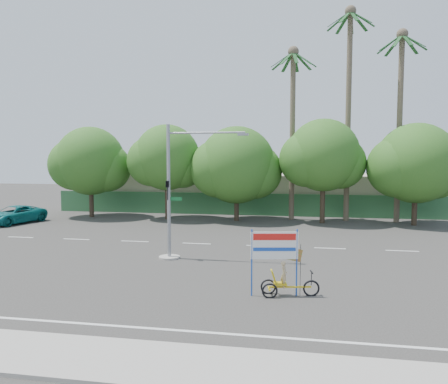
# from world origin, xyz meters

# --- Properties ---
(ground) EXTENTS (120.00, 120.00, 0.00)m
(ground) POSITION_xyz_m (0.00, 0.00, 0.00)
(ground) COLOR #33302D
(ground) RESTS_ON ground
(sidewalk_near) EXTENTS (50.00, 2.40, 0.12)m
(sidewalk_near) POSITION_xyz_m (0.00, -7.50, 0.06)
(sidewalk_near) COLOR gray
(sidewalk_near) RESTS_ON ground
(fence) EXTENTS (38.00, 0.08, 2.00)m
(fence) POSITION_xyz_m (0.00, 21.50, 1.00)
(fence) COLOR #336B3D
(fence) RESTS_ON ground
(building_left) EXTENTS (12.00, 8.00, 4.00)m
(building_left) POSITION_xyz_m (-10.00, 26.00, 2.00)
(building_left) COLOR #B3A58E
(building_left) RESTS_ON ground
(building_right) EXTENTS (14.00, 8.00, 3.60)m
(building_right) POSITION_xyz_m (8.00, 26.00, 1.80)
(building_right) COLOR #B3A58E
(building_right) RESTS_ON ground
(tree_far_left) EXTENTS (7.14, 6.00, 7.96)m
(tree_far_left) POSITION_xyz_m (-14.05, 18.00, 4.76)
(tree_far_left) COLOR #473828
(tree_far_left) RESTS_ON ground
(tree_left) EXTENTS (6.66, 5.60, 8.07)m
(tree_left) POSITION_xyz_m (-7.05, 18.00, 5.06)
(tree_left) COLOR #473828
(tree_left) RESTS_ON ground
(tree_center) EXTENTS (7.62, 6.40, 7.85)m
(tree_center) POSITION_xyz_m (-1.05, 18.00, 4.47)
(tree_center) COLOR #473828
(tree_center) RESTS_ON ground
(tree_right) EXTENTS (6.90, 5.80, 8.36)m
(tree_right) POSITION_xyz_m (5.95, 18.00, 5.24)
(tree_right) COLOR #473828
(tree_right) RESTS_ON ground
(tree_far_right) EXTENTS (7.38, 6.20, 7.94)m
(tree_far_right) POSITION_xyz_m (12.95, 18.00, 4.64)
(tree_far_right) COLOR #473828
(tree_far_right) RESTS_ON ground
(palm_tall) EXTENTS (3.73, 3.79, 17.45)m
(palm_tall) POSITION_xyz_m (8.00, 19.50, 10.46)
(palm_tall) COLOR #70604C
(palm_tall) RESTS_ON ground
(palm_mid) EXTENTS (3.73, 3.79, 15.45)m
(palm_mid) POSITION_xyz_m (12.00, 19.50, 9.40)
(palm_mid) COLOR #70604C
(palm_mid) RESTS_ON ground
(palm_short) EXTENTS (3.73, 3.79, 14.45)m
(palm_short) POSITION_xyz_m (3.50, 19.50, 8.86)
(palm_short) COLOR #70604C
(palm_short) RESTS_ON ground
(traffic_signal) EXTENTS (4.72, 1.10, 7.00)m
(traffic_signal) POSITION_xyz_m (-2.20, 3.98, 2.92)
(traffic_signal) COLOR gray
(traffic_signal) RESTS_ON ground
(trike_billboard) EXTENTS (2.64, 0.86, 2.62)m
(trike_billboard) POSITION_xyz_m (3.57, -1.25, 1.06)
(trike_billboard) COLOR black
(trike_billboard) RESTS_ON ground
(pickup_truck) EXTENTS (3.60, 5.50, 1.41)m
(pickup_truck) POSITION_xyz_m (-18.28, 13.34, 0.70)
(pickup_truck) COLOR #106F70
(pickup_truck) RESTS_ON ground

